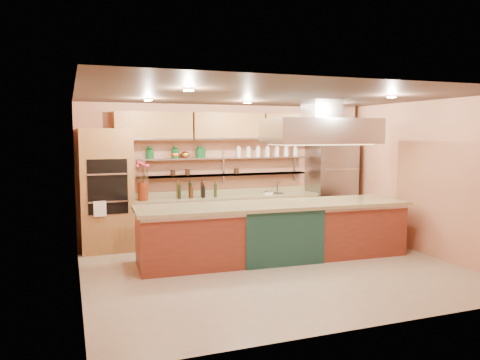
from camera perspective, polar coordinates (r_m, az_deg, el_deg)
name	(u,v)px	position (r m, az deg, el deg)	size (l,w,h in m)	color
floor	(274,269)	(7.82, 4.15, -10.81)	(6.00, 5.00, 0.02)	tan
ceiling	(275,96)	(7.52, 4.31, 10.19)	(6.00, 5.00, 0.02)	black
wall_back	(225,172)	(9.86, -1.79, 0.99)	(6.00, 0.04, 2.80)	tan
wall_front	(368,207)	(5.38, 15.32, -3.15)	(6.00, 0.04, 2.80)	tan
wall_left	(77,192)	(6.87, -19.21, -1.38)	(0.04, 5.00, 2.80)	tan
wall_right	(424,178)	(9.19, 21.52, 0.25)	(0.04, 5.00, 2.80)	tan
oven_stack	(107,190)	(9.09, -15.95, -1.21)	(0.95, 0.64, 2.30)	olive
refrigerator	(331,186)	(10.55, 11.04, -0.71)	(0.95, 0.72, 2.10)	gray
back_counter	(228,218)	(9.68, -1.49, -4.68)	(3.84, 0.64, 0.93)	tan
wall_shelf_lower	(225,175)	(9.72, -1.83, 0.63)	(3.60, 0.26, 0.03)	#A5A7AC
wall_shelf_upper	(225,158)	(9.70, -1.84, 2.69)	(3.60, 0.26, 0.03)	#A5A7AC
upper_cabinets	(228,127)	(9.65, -1.47, 6.54)	(4.60, 0.36, 0.55)	olive
range_hood	(321,131)	(8.53, 9.87, 5.89)	(2.00, 1.00, 0.45)	#A5A7AC
ceiling_downlights	(270,99)	(7.70, 3.68, 9.87)	(4.00, 2.80, 0.02)	#FFE5A5
island	(275,231)	(8.30, 4.24, -6.25)	(4.73, 1.03, 0.99)	maroon
flower_vase	(143,191)	(9.13, -11.72, -1.37)	(0.20, 0.20, 0.35)	#63210E
oil_bottle_cluster	(197,191)	(9.35, -5.28, -1.33)	(0.86, 0.24, 0.28)	black
kitchen_scale	(268,192)	(9.87, 3.44, -1.48)	(0.17, 0.13, 0.09)	white
bar_faucet	(277,188)	(10.06, 4.55, -0.95)	(0.03, 0.03, 0.24)	silver
copper_kettle	(185,155)	(9.46, -6.69, 3.10)	(0.18, 0.18, 0.14)	orange
green_canister	(201,153)	(9.55, -4.72, 3.31)	(0.16, 0.16, 0.20)	#0E431D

